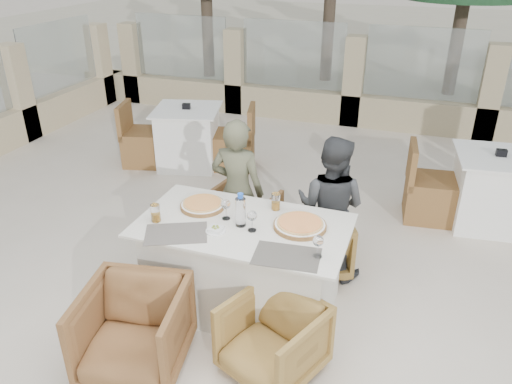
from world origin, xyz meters
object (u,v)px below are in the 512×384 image
(beer_glass_right, at_px, (276,202))
(pizza_right, at_px, (300,225))
(pizza_left, at_px, (203,205))
(olive_dish, at_px, (216,229))
(diner_left, at_px, (237,192))
(wine_glass_corner, at_px, (318,245))
(diner_right, at_px, (330,207))
(wine_glass_near, at_px, (252,220))
(bg_table_b, at_px, (492,191))
(water_bottle, at_px, (241,210))
(armchair_far_right, at_px, (314,242))
(beer_glass_left, at_px, (156,213))
(wine_glass_centre, at_px, (226,208))
(armchair_far_left, at_px, (240,221))
(bg_table_a, at_px, (188,137))
(dining_table, at_px, (243,266))
(armchair_near_left, at_px, (134,330))
(armchair_near_right, at_px, (273,339))

(beer_glass_right, bearing_deg, pizza_right, -39.57)
(pizza_left, xyz_separation_m, olive_dish, (0.25, -0.31, -0.00))
(diner_left, bearing_deg, wine_glass_corner, 137.06)
(pizza_right, height_order, diner_right, diner_right)
(wine_glass_near, bearing_deg, bg_table_b, 49.44)
(water_bottle, relative_size, olive_dish, 2.44)
(water_bottle, height_order, armchair_far_right, water_bottle)
(beer_glass_left, bearing_deg, wine_glass_centre, 23.38)
(pizza_left, xyz_separation_m, wine_glass_centre, (0.25, -0.11, 0.07))
(pizza_right, relative_size, olive_dish, 3.61)
(water_bottle, relative_size, beer_glass_right, 1.94)
(bg_table_b, bearing_deg, diner_right, -142.17)
(diner_left, bearing_deg, armchair_far_right, -176.55)
(wine_glass_near, distance_m, armchair_far_left, 1.13)
(wine_glass_centre, bearing_deg, diner_right, 45.21)
(pizza_right, distance_m, diner_right, 0.65)
(bg_table_a, bearing_deg, beer_glass_left, -82.80)
(wine_glass_corner, bearing_deg, wine_glass_near, 162.01)
(pizza_left, relative_size, armchair_far_right, 0.58)
(pizza_right, xyz_separation_m, wine_glass_near, (-0.32, -0.16, 0.07))
(bg_table_a, bearing_deg, pizza_right, -62.87)
(water_bottle, bearing_deg, beer_glass_right, 62.19)
(wine_glass_centre, xyz_separation_m, bg_table_a, (-1.55, 2.43, -0.48))
(dining_table, bearing_deg, bg_table_b, 47.13)
(armchair_near_left, height_order, bg_table_a, bg_table_a)
(olive_dish, bearing_deg, diner_left, 100.42)
(olive_dish, bearing_deg, wine_glass_corner, -5.38)
(wine_glass_centre, relative_size, armchair_far_right, 0.30)
(olive_dish, bearing_deg, armchair_far_right, 56.89)
(pizza_left, distance_m, armchair_near_left, 1.11)
(dining_table, bearing_deg, wine_glass_near, -33.37)
(armchair_near_left, bearing_deg, armchair_near_right, 6.59)
(wine_glass_centre, height_order, olive_dish, wine_glass_centre)
(beer_glass_left, height_order, beer_glass_right, beer_glass_left)
(water_bottle, bearing_deg, pizza_left, 157.32)
(pizza_left, bearing_deg, pizza_right, -3.27)
(bg_table_b, bearing_deg, water_bottle, -139.06)
(beer_glass_right, xyz_separation_m, diner_left, (-0.47, 0.36, -0.16))
(water_bottle, distance_m, wine_glass_corner, 0.68)
(pizza_right, distance_m, beer_glass_left, 1.09)
(armchair_near_left, height_order, bg_table_b, bg_table_b)
(wine_glass_corner, bearing_deg, pizza_right, 122.31)
(pizza_right, height_order, wine_glass_corner, wine_glass_corner)
(diner_left, xyz_separation_m, diner_right, (0.83, 0.05, -0.04))
(wine_glass_near, xyz_separation_m, beer_glass_left, (-0.74, -0.11, -0.02))
(bg_table_a, bearing_deg, beer_glass_right, -63.87)
(wine_glass_corner, height_order, beer_glass_left, wine_glass_corner)
(water_bottle, distance_m, armchair_near_right, 0.95)
(bg_table_a, bearing_deg, armchair_far_right, -54.70)
(olive_dish, xyz_separation_m, bg_table_a, (-1.55, 2.63, -0.41))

